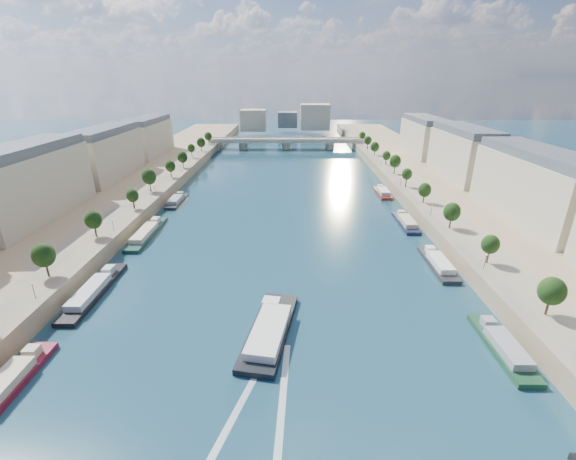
{
  "coord_description": "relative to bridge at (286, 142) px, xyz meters",
  "views": [
    {
      "loc": [
        3.55,
        -42.26,
        50.63
      ],
      "look_at": [
        2.59,
        71.28,
        5.0
      ],
      "focal_mm": 24.0,
      "sensor_mm": 36.0,
      "label": 1
    }
  ],
  "objects": [
    {
      "name": "trees_right",
      "position": [
        55.0,
        -134.88,
        5.39
      ],
      "size": [
        4.8,
        268.8,
        8.26
      ],
      "color": "#382B1E",
      "rests_on": "ground"
    },
    {
      "name": "lamps_right",
      "position": [
        52.5,
        -139.88,
        2.7
      ],
      "size": [
        0.36,
        200.36,
        4.28
      ],
      "color": "black",
      "rests_on": "ground"
    },
    {
      "name": "quay_left",
      "position": [
        -72.0,
        -144.88,
        -2.58
      ],
      "size": [
        44.0,
        520.0,
        5.0
      ],
      "primitive_type": "cube",
      "color": "#9E8460",
      "rests_on": "ground"
    },
    {
      "name": "trees_left",
      "position": [
        -55.0,
        -142.88,
        5.39
      ],
      "size": [
        4.8,
        268.8,
        8.26
      ],
      "color": "#382B1E",
      "rests_on": "ground"
    },
    {
      "name": "wake",
      "position": [
        -0.92,
        -236.7,
        -5.06
      ],
      "size": [
        11.94,
        26.03,
        0.04
      ],
      "color": "silver",
      "rests_on": "ground"
    },
    {
      "name": "skyline",
      "position": [
        3.19,
        74.64,
        9.57
      ],
      "size": [
        79.0,
        42.0,
        22.0
      ],
      "color": "#C4B697",
      "rests_on": "ground"
    },
    {
      "name": "lamps_left",
      "position": [
        -52.5,
        -154.88,
        2.7
      ],
      "size": [
        0.36,
        200.36,
        4.28
      ],
      "color": "black",
      "rests_on": "ground"
    },
    {
      "name": "pave_left",
      "position": [
        -57.0,
        -144.88,
        -0.03
      ],
      "size": [
        14.0,
        520.0,
        0.1
      ],
      "primitive_type": "cube",
      "color": "gray",
      "rests_on": "quay_left"
    },
    {
      "name": "bridge",
      "position": [
        0.0,
        0.0,
        0.0
      ],
      "size": [
        112.0,
        12.0,
        8.15
      ],
      "color": "#C1B79E",
      "rests_on": "ground"
    },
    {
      "name": "ground",
      "position": [
        0.0,
        -144.88,
        -5.08
      ],
      "size": [
        700.0,
        700.0,
        0.0
      ],
      "primitive_type": "plane",
      "color": "#0E343E",
      "rests_on": "ground"
    },
    {
      "name": "pave_right",
      "position": [
        57.0,
        -144.88,
        -0.03
      ],
      "size": [
        14.0,
        520.0,
        0.1
      ],
      "primitive_type": "cube",
      "color": "gray",
      "rests_on": "quay_right"
    },
    {
      "name": "quay_right",
      "position": [
        72.0,
        -144.88,
        -2.58
      ],
      "size": [
        44.0,
        520.0,
        5.0
      ],
      "primitive_type": "cube",
      "color": "#9E8460",
      "rests_on": "ground"
    },
    {
      "name": "moored_barges_left",
      "position": [
        -45.5,
        -198.67,
        -4.24
      ],
      "size": [
        5.0,
        154.85,
        3.6
      ],
      "color": "#182035",
      "rests_on": "ground"
    },
    {
      "name": "tour_barge",
      "position": [
        -0.92,
        -220.08,
        -4.08
      ],
      "size": [
        12.14,
        27.86,
        3.72
      ],
      "rotation": [
        0.0,
        0.0,
        -0.17
      ],
      "color": "black",
      "rests_on": "ground"
    },
    {
      "name": "buildings_right",
      "position": [
        85.0,
        -132.88,
        11.37
      ],
      "size": [
        16.0,
        226.0,
        23.2
      ],
      "color": "#C4B697",
      "rests_on": "ground"
    },
    {
      "name": "buildings_left",
      "position": [
        -85.0,
        -132.88,
        11.37
      ],
      "size": [
        16.0,
        226.0,
        23.2
      ],
      "color": "#C4B697",
      "rests_on": "ground"
    },
    {
      "name": "moored_barges_right",
      "position": [
        45.5,
        -191.91,
        -4.24
      ],
      "size": [
        5.0,
        163.83,
        3.6
      ],
      "color": "black",
      "rests_on": "ground"
    }
  ]
}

